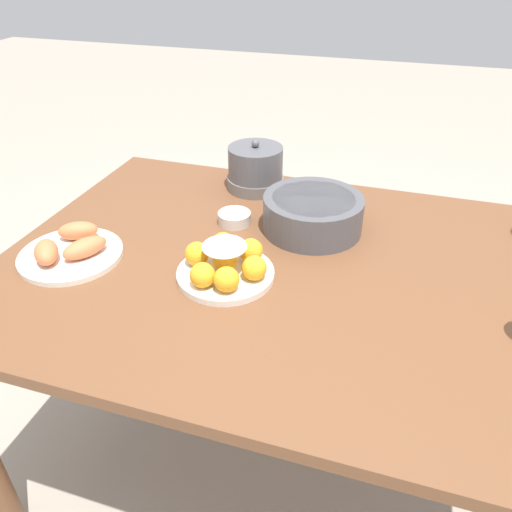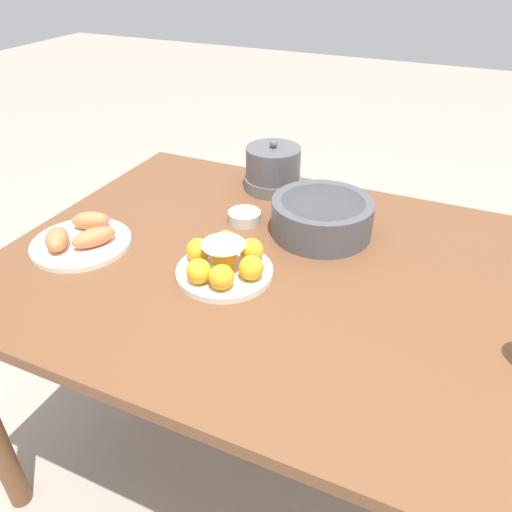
{
  "view_description": "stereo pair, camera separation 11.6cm",
  "coord_description": "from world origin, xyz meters",
  "px_view_note": "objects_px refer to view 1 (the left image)",
  "views": [
    {
      "loc": [
        0.23,
        -0.98,
        1.42
      ],
      "look_at": [
        -0.06,
        -0.05,
        0.78
      ],
      "focal_mm": 35.0,
      "sensor_mm": 36.0,
      "label": 1
    },
    {
      "loc": [
        0.34,
        -0.94,
        1.42
      ],
      "look_at": [
        -0.06,
        -0.05,
        0.78
      ],
      "focal_mm": 35.0,
      "sensor_mm": 36.0,
      "label": 2
    }
  ],
  "objects_px": {
    "cake_plate": "(226,264)",
    "dining_table": "(284,293)",
    "warming_pot": "(255,168)",
    "serving_bowl": "(313,213)",
    "sauce_bowl": "(234,217)",
    "seafood_platter": "(70,250)"
  },
  "relations": [
    {
      "from": "serving_bowl",
      "to": "sauce_bowl",
      "type": "xyz_separation_m",
      "value": [
        -0.21,
        -0.03,
        -0.03
      ]
    },
    {
      "from": "dining_table",
      "to": "seafood_platter",
      "type": "height_order",
      "value": "seafood_platter"
    },
    {
      "from": "warming_pot",
      "to": "seafood_platter",
      "type": "bearing_deg",
      "value": -121.48
    },
    {
      "from": "dining_table",
      "to": "cake_plate",
      "type": "xyz_separation_m",
      "value": [
        -0.12,
        -0.09,
        0.12
      ]
    },
    {
      "from": "sauce_bowl",
      "to": "warming_pot",
      "type": "distance_m",
      "value": 0.24
    },
    {
      "from": "serving_bowl",
      "to": "sauce_bowl",
      "type": "bearing_deg",
      "value": -171.9
    },
    {
      "from": "serving_bowl",
      "to": "seafood_platter",
      "type": "xyz_separation_m",
      "value": [
        -0.54,
        -0.31,
        -0.03
      ]
    },
    {
      "from": "sauce_bowl",
      "to": "seafood_platter",
      "type": "bearing_deg",
      "value": -139.17
    },
    {
      "from": "sauce_bowl",
      "to": "seafood_platter",
      "type": "distance_m",
      "value": 0.43
    },
    {
      "from": "serving_bowl",
      "to": "seafood_platter",
      "type": "bearing_deg",
      "value": -149.83
    },
    {
      "from": "sauce_bowl",
      "to": "seafood_platter",
      "type": "relative_size",
      "value": 0.36
    },
    {
      "from": "serving_bowl",
      "to": "dining_table",
      "type": "bearing_deg",
      "value": -98.1
    },
    {
      "from": "cake_plate",
      "to": "dining_table",
      "type": "bearing_deg",
      "value": 38.65
    },
    {
      "from": "cake_plate",
      "to": "seafood_platter",
      "type": "bearing_deg",
      "value": -174.93
    },
    {
      "from": "warming_pot",
      "to": "sauce_bowl",
      "type": "bearing_deg",
      "value": -86.99
    },
    {
      "from": "cake_plate",
      "to": "sauce_bowl",
      "type": "xyz_separation_m",
      "value": [
        -0.07,
        0.25,
        -0.02
      ]
    },
    {
      "from": "warming_pot",
      "to": "dining_table",
      "type": "bearing_deg",
      "value": -62.92
    },
    {
      "from": "dining_table",
      "to": "seafood_platter",
      "type": "bearing_deg",
      "value": -165.81
    },
    {
      "from": "dining_table",
      "to": "warming_pot",
      "type": "distance_m",
      "value": 0.46
    },
    {
      "from": "warming_pot",
      "to": "serving_bowl",
      "type": "bearing_deg",
      "value": -42.15
    },
    {
      "from": "dining_table",
      "to": "serving_bowl",
      "type": "distance_m",
      "value": 0.23
    },
    {
      "from": "cake_plate",
      "to": "serving_bowl",
      "type": "distance_m",
      "value": 0.31
    }
  ]
}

